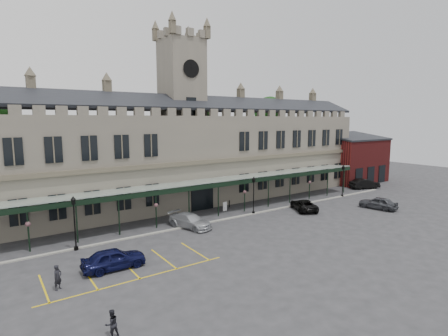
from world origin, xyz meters
TOP-DOWN VIEW (x-y plane):
  - ground at (0.00, 0.00)m, footprint 140.00×140.00m
  - station_building at (0.00, 15.91)m, footprint 60.00×10.36m
  - clock_tower at (0.00, 16.00)m, footprint 5.60×5.60m
  - canopy at (0.00, 7.46)m, footprint 50.00×4.10m
  - brick_annex at (34.00, 12.97)m, footprint 12.40×8.36m
  - kerb at (0.00, 5.50)m, footprint 60.00×0.40m
  - parking_markings at (-14.00, -1.50)m, footprint 16.00×6.00m
  - tree_behind_mid at (8.00, 25.00)m, footprint 6.00×6.00m
  - tree_behind_right at (24.00, 25.00)m, footprint 6.00×6.00m
  - lamp_post_left at (-16.56, 5.28)m, footprint 0.47×0.47m
  - lamp_post_mid at (4.08, 5.53)m, footprint 0.44×0.44m
  - lamp_post_right at (21.32, 5.46)m, footprint 0.46×0.46m
  - traffic_cone at (18.92, -0.38)m, footprint 0.44×0.44m
  - sign_board at (2.04, 8.75)m, footprint 0.67×0.18m
  - bollard_left at (-2.64, 9.62)m, footprint 0.17×0.17m
  - bollard_right at (3.68, 10.07)m, footprint 0.16×0.16m
  - car_left_a at (-15.00, -0.60)m, footprint 4.86×2.04m
  - car_taxi at (-5.00, 5.20)m, footprint 3.59×5.62m
  - car_van at (10.53, 3.27)m, footprint 4.39×5.57m
  - car_right_a at (19.00, -1.76)m, footprint 2.79×4.97m
  - car_right_b at (29.71, 7.26)m, footprint 5.37×3.25m
  - person_a at (-19.20, -1.80)m, footprint 0.77×0.72m
  - person_b at (-17.78, -9.15)m, footprint 0.84×0.71m

SIDE VIEW (x-z plane):
  - ground at x=0.00m, z-range 0.00..0.00m
  - parking_markings at x=-14.00m, z-range -0.01..0.01m
  - kerb at x=0.00m, z-range 0.00..0.12m
  - traffic_cone at x=18.92m, z-range -0.01..0.69m
  - bollard_right at x=3.68m, z-range 0.00..0.89m
  - bollard_left at x=-2.64m, z-range 0.00..0.94m
  - sign_board at x=2.04m, z-range -0.01..1.14m
  - car_van at x=10.53m, z-range 0.00..1.41m
  - car_taxi at x=-5.00m, z-range 0.00..1.51m
  - person_b at x=-17.78m, z-range 0.00..1.53m
  - car_right_a at x=19.00m, z-range 0.00..1.60m
  - car_left_a at x=-15.00m, z-range 0.00..1.64m
  - car_right_b at x=29.71m, z-range 0.00..1.67m
  - person_a at x=-19.20m, z-range 0.00..1.76m
  - canopy at x=0.00m, z-range 0.25..4.55m
  - lamp_post_mid at x=4.08m, z-range 0.43..5.12m
  - lamp_post_right at x=21.32m, z-range 0.45..5.31m
  - lamp_post_left at x=-16.56m, z-range 0.46..5.38m
  - brick_annex at x=34.00m, z-range -0.46..8.77m
  - station_building at x=0.00m, z-range -2.18..15.12m
  - tree_behind_mid at x=8.00m, z-range 4.81..20.81m
  - tree_behind_right at x=24.00m, z-range 4.81..20.81m
  - clock_tower at x=0.00m, z-range 0.71..25.51m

